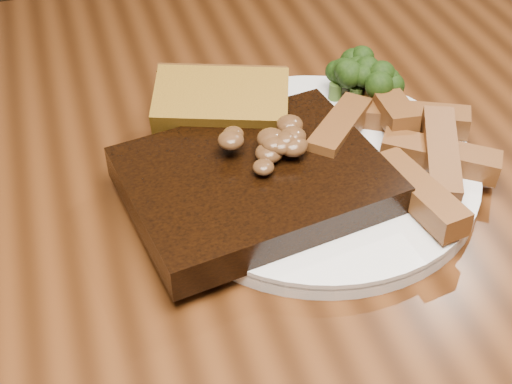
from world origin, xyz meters
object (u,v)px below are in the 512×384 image
chair_far (151,74)px  plate (317,172)px  dining_table (260,310)px  potato_wedges (405,148)px  steak (254,181)px  garlic_bread (222,121)px

chair_far → plate: (0.05, -0.61, 0.26)m
dining_table → potato_wedges: size_ratio=13.09×
plate → potato_wedges: potato_wedges is taller
chair_far → steak: (-0.01, -0.63, 0.29)m
chair_far → garlic_bread: chair_far is taller
chair_far → potato_wedges: bearing=95.9°
chair_far → garlic_bread: size_ratio=8.02×
chair_far → potato_wedges: (0.13, -0.62, 0.28)m
dining_table → chair_far: (0.01, 0.66, -0.17)m
plate → garlic_bread: garlic_bread is taller
plate → steak: steak is taller
plate → garlic_bread: bearing=133.1°
garlic_bread → potato_wedges: (0.14, -0.08, -0.00)m
plate → garlic_bread: size_ratio=2.36×
garlic_bread → dining_table: bearing=-71.0°
garlic_bread → potato_wedges: 0.16m
steak → garlic_bread: size_ratio=1.72×
plate → steak: bearing=-162.5°
steak → potato_wedges: bearing=-5.9°
dining_table → chair_far: bearing=89.1°
chair_far → plate: bearing=89.5°
chair_far → potato_wedges: size_ratio=7.32×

